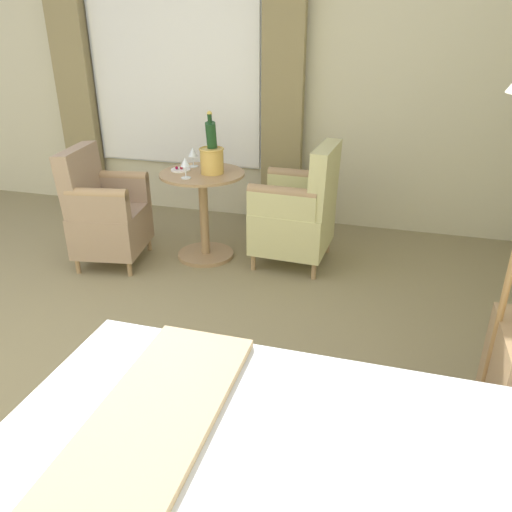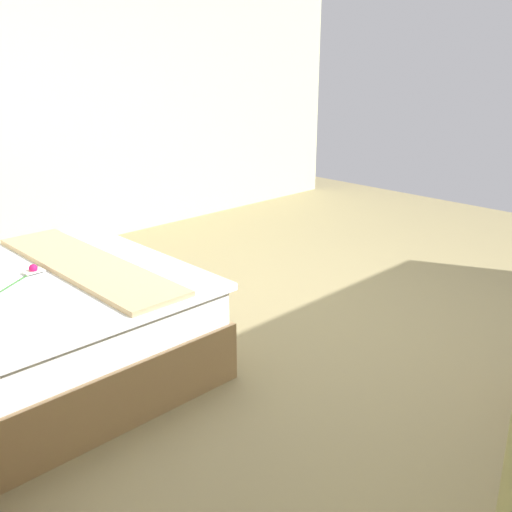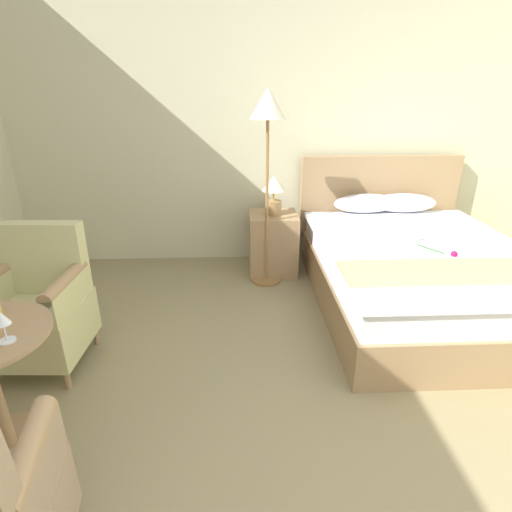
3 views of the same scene
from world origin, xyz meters
name	(u,v)px [view 1 (image 1 of 3)]	position (x,y,z in m)	size (l,w,h in m)	color
wall_window_side	(177,54)	(-2.97, 0.00, 1.48)	(0.27, 6.41, 2.97)	beige
side_table_round	(204,211)	(-1.90, 0.63, 0.39)	(0.65, 0.65, 0.70)	#A27F56
champagne_bucket	(212,155)	(-1.91, 0.71, 0.84)	(0.19, 0.19, 0.46)	gold
wine_glass_near_bucket	(193,153)	(-2.04, 0.50, 0.81)	(0.08, 0.08, 0.15)	white
wine_glass_near_edge	(185,163)	(-1.73, 0.57, 0.81)	(0.07, 0.07, 0.15)	white
snack_plate	(181,170)	(-1.91, 0.45, 0.71)	(0.15, 0.15, 0.04)	white
armchair_by_window	(298,212)	(-2.01, 1.36, 0.42)	(0.61, 0.60, 0.94)	#A27F56
armchair_facing_bed	(105,213)	(-1.61, -0.07, 0.41)	(0.63, 0.59, 0.90)	#A27F56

